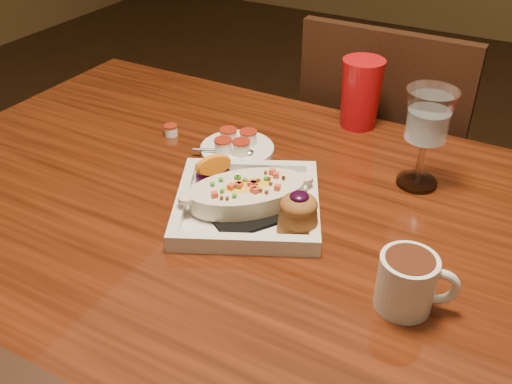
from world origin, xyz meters
The scene contains 8 objects.
table centered at (0.00, 0.00, 0.65)m, with size 1.50×0.90×0.75m.
chair_far centered at (0.00, 0.63, 0.51)m, with size 0.42×0.42×0.93m.
plate centered at (-0.05, 0.00, 0.78)m, with size 0.32×0.32×0.08m.
coffee_mug centered at (0.24, -0.08, 0.80)m, with size 0.11×0.08×0.08m.
goblet centered at (0.16, 0.23, 0.88)m, with size 0.09×0.09×0.19m.
saucer centered at (-0.19, 0.17, 0.76)m, with size 0.15×0.15×0.10m.
creamer_loose centered at (-0.34, 0.16, 0.76)m, with size 0.03×0.03×0.02m.
red_tumbler centered at (-0.02, 0.40, 0.82)m, with size 0.09×0.09×0.15m, color red.
Camera 1 is at (0.34, -0.68, 1.32)m, focal length 40.00 mm.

